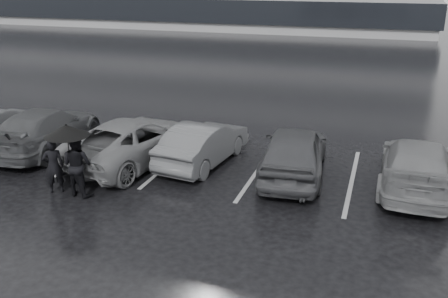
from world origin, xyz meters
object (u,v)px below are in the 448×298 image
car_east (417,164)px  car_west_a (203,143)px  pedestrian_right (77,165)px  car_west_b (134,140)px  pedestrian_left (54,166)px  car_main (294,151)px  car_west_c (46,129)px

car_east → car_west_a: bearing=2.8°
pedestrian_right → car_west_b: bearing=-86.5°
car_west_a → pedestrian_left: pedestrian_left is taller
car_main → car_west_a: 2.88m
car_west_b → car_east: car_west_b is taller
pedestrian_left → car_main: bearing=170.0°
pedestrian_right → car_main: bearing=-140.4°
car_main → pedestrian_right: size_ratio=2.57×
car_west_b → car_main: bearing=-164.5°
car_west_a → car_east: car_east is taller
car_west_a → pedestrian_left: size_ratio=2.65×
pedestrian_left → pedestrian_right: bearing=146.6°
car_west_c → car_west_a: bearing=-179.7°
car_east → pedestrian_left: size_ratio=3.13×
car_west_c → car_east: size_ratio=1.03×
car_west_c → car_west_b: bearing=173.9°
car_west_a → car_west_b: 2.19m
car_west_a → car_east: bearing=-172.0°
car_west_b → pedestrian_right: size_ratio=2.93×
car_west_b → car_west_c: bearing=8.9°
car_west_b → pedestrian_right: 2.72m
car_west_a → pedestrian_left: (-3.10, -3.31, 0.10)m
car_west_b → pedestrian_right: bearing=95.4°
car_east → pedestrian_right: (-8.66, -3.33, 0.18)m
car_west_a → pedestrian_left: bearing=54.1°
car_west_a → pedestrian_right: 4.03m
pedestrian_left → car_west_c: bearing=-88.0°
car_west_c → car_east: 11.80m
car_west_c → car_east: bearing=178.3°
car_west_c → pedestrian_left: bearing=125.7°
car_main → pedestrian_right: 6.12m
pedestrian_right → pedestrian_left: bearing=13.5°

